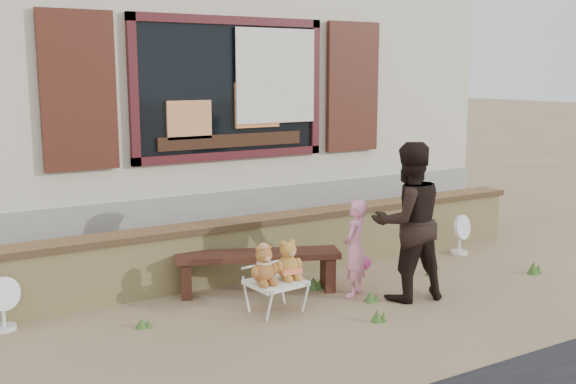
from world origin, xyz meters
TOP-DOWN VIEW (x-y plane):
  - ground at (0.00, 0.00)m, footprint 80.00×80.00m
  - shopfront at (0.00, 4.49)m, footprint 8.04×5.13m
  - brick_wall at (0.00, 1.00)m, footprint 7.10×0.36m
  - bench at (-0.43, 0.48)m, footprint 1.69×0.96m
  - folding_chair at (-0.55, -0.10)m, footprint 0.54×0.49m
  - teddy_bear_left at (-0.69, -0.12)m, footprint 0.30×0.27m
  - teddy_bear_right at (-0.41, -0.09)m, footprint 0.31×0.27m
  - child at (0.38, -0.09)m, footprint 0.43×0.40m
  - adult at (0.76, -0.44)m, footprint 0.86×0.72m
  - fan_left at (-2.85, 0.73)m, footprint 0.31×0.21m
  - fan_right at (2.45, 0.52)m, footprint 0.32×0.21m
  - grass_tufts at (0.71, -0.19)m, footprint 4.46×1.22m

SIDE VIEW (x-z plane):
  - ground at x=0.00m, z-range 0.00..0.00m
  - grass_tufts at x=0.71m, z-range -0.01..0.13m
  - fan_left at x=-2.85m, z-range 0.00..0.49m
  - fan_right at x=2.45m, z-range 0.00..0.50m
  - folding_chair at x=-0.55m, z-range 0.12..0.43m
  - bench at x=-0.43m, z-range 0.10..0.53m
  - brick_wall at x=0.00m, z-range 0.01..0.67m
  - teddy_bear_left at x=-0.69m, z-range 0.30..0.68m
  - child at x=0.38m, z-range 0.00..0.99m
  - teddy_bear_right at x=-0.41m, z-range 0.30..0.69m
  - adult at x=0.76m, z-range 0.00..1.59m
  - shopfront at x=0.00m, z-range 0.00..4.00m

